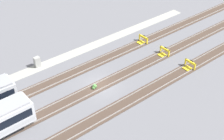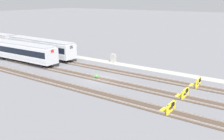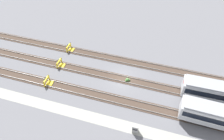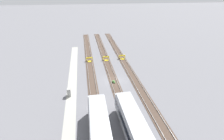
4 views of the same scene
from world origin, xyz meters
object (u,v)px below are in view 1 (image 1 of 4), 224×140
at_px(electrical_cabinet, 37,62).
at_px(weed_clump, 94,87).
at_px(bumper_stop_nearest_track, 142,40).
at_px(bumper_stop_near_inner_track, 164,52).
at_px(bumper_stop_middle_track, 189,65).

relative_size(electrical_cabinet, weed_clump, 1.74).
bearing_deg(electrical_cabinet, bumper_stop_nearest_track, 164.17).
bearing_deg(electrical_cabinet, bumper_stop_near_inner_track, 150.29).
distance_m(bumper_stop_nearest_track, electrical_cabinet, 18.07).
bearing_deg(weed_clump, bumper_stop_nearest_track, -160.61).
xyz_separation_m(bumper_stop_middle_track, electrical_cabinet, (17.65, -14.91, 0.29)).
xyz_separation_m(bumper_stop_middle_track, weed_clump, (14.02, -5.14, -0.27)).
bearing_deg(bumper_stop_middle_track, bumper_stop_near_inner_track, -86.88).
height_order(bumper_stop_middle_track, electrical_cabinet, electrical_cabinet).
height_order(bumper_stop_nearest_track, bumper_stop_middle_track, same).
distance_m(bumper_stop_middle_track, weed_clump, 14.93).
xyz_separation_m(bumper_stop_nearest_track, bumper_stop_middle_track, (-0.26, 9.98, 0.00)).
bearing_deg(bumper_stop_near_inner_track, electrical_cabinet, -29.71).
relative_size(bumper_stop_near_inner_track, weed_clump, 2.17).
xyz_separation_m(bumper_stop_nearest_track, bumper_stop_near_inner_track, (0.01, 4.99, 0.00)).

